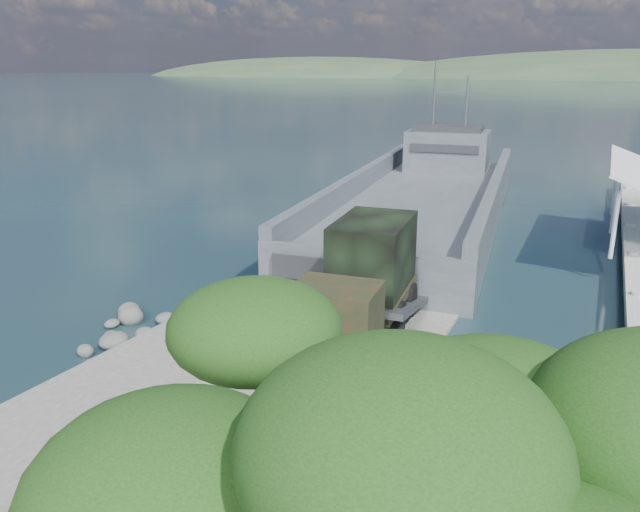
% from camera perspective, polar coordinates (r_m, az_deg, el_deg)
% --- Properties ---
extents(ground, '(1400.00, 1400.00, 0.00)m').
position_cam_1_polar(ground, '(20.84, -6.17, -11.05)').
color(ground, '#19313C').
rests_on(ground, ground).
extents(boat_ramp, '(10.00, 18.00, 0.50)m').
position_cam_1_polar(boat_ramp, '(19.97, -7.67, -11.62)').
color(boat_ramp, '#66645D').
rests_on(boat_ramp, ground).
extents(shoreline_rocks, '(3.20, 5.60, 0.90)m').
position_cam_1_polar(shoreline_rocks, '(24.64, -18.20, -7.25)').
color(shoreline_rocks, '#4E4F4C').
rests_on(shoreline_rocks, ground).
extents(landing_craft, '(12.51, 37.45, 10.94)m').
position_cam_1_polar(landing_craft, '(40.94, 9.40, 4.26)').
color(landing_craft, '#444A51').
rests_on(landing_craft, ground).
extents(military_truck, '(3.47, 8.79, 3.98)m').
position_cam_1_polar(military_truck, '(21.69, 3.80, -2.66)').
color(military_truck, black).
rests_on(military_truck, boat_ramp).
extents(soldier, '(0.76, 0.69, 1.73)m').
position_cam_1_polar(soldier, '(20.49, -8.81, -7.42)').
color(soldier, black).
rests_on(soldier, boat_ramp).
extents(overhang_tree, '(7.66, 7.06, 6.96)m').
position_cam_1_polar(overhang_tree, '(7.22, 4.39, -18.56)').
color(overhang_tree, black).
rests_on(overhang_tree, ground).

